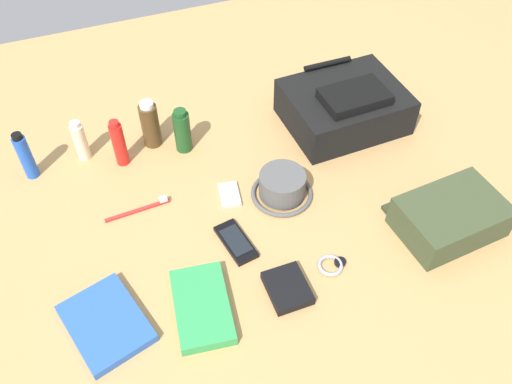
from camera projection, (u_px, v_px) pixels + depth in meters
name	position (u px, v px, depth m)	size (l,w,h in m)	color
ground_plane	(256.00, 205.00, 1.45)	(2.64, 2.02, 0.02)	tan
backpack	(344.00, 106.00, 1.61)	(0.34, 0.28, 0.14)	black
toiletry_pouch	(449.00, 216.00, 1.35)	(0.26, 0.23, 0.09)	#384228
bucket_hat	(282.00, 187.00, 1.43)	(0.16, 0.16, 0.07)	#505050
deodorant_spray	(25.00, 156.00, 1.45)	(0.04, 0.04, 0.15)	blue
lotion_bottle	(80.00, 141.00, 1.51)	(0.04, 0.04, 0.13)	beige
sunscreen_spray	(119.00, 143.00, 1.49)	(0.04, 0.04, 0.15)	red
cologne_bottle	(150.00, 124.00, 1.54)	(0.05, 0.05, 0.15)	#473319
shampoo_bottle	(182.00, 131.00, 1.53)	(0.05, 0.05, 0.14)	#19471E
paperback_novel	(106.00, 323.00, 1.19)	(0.20, 0.23, 0.02)	blue
travel_guidebook	(202.00, 307.00, 1.22)	(0.15, 0.22, 0.03)	#2D934C
cell_phone	(236.00, 242.00, 1.35)	(0.08, 0.14, 0.01)	black
media_player	(229.00, 195.00, 1.45)	(0.07, 0.09, 0.01)	#B7B7BC
wristwatch	(332.00, 265.00, 1.30)	(0.07, 0.06, 0.01)	#99999E
toothbrush	(141.00, 209.00, 1.42)	(0.17, 0.02, 0.02)	red
wallet	(287.00, 288.00, 1.25)	(0.09, 0.11, 0.02)	black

